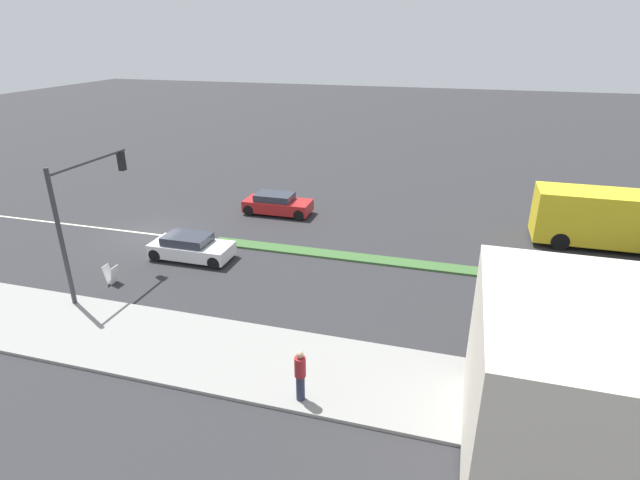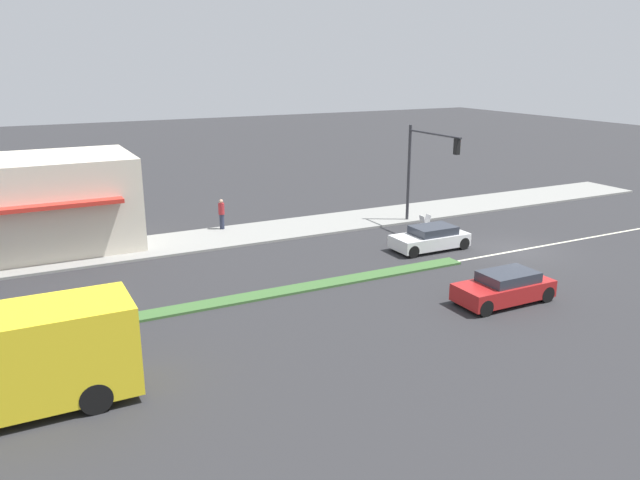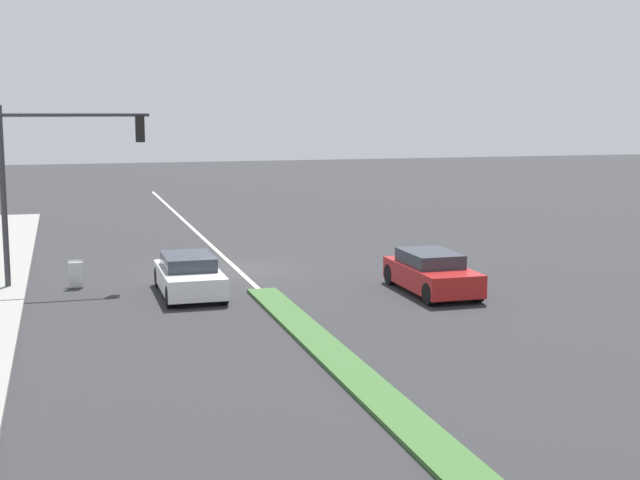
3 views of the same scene
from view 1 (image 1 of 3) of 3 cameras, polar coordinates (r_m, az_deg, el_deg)
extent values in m
plane|color=#2B2B2D|center=(24.18, 19.25, -3.77)|extent=(160.00, 160.00, 0.00)
cube|color=gray|center=(16.59, 22.12, -17.39)|extent=(4.00, 73.00, 0.12)
cube|color=beige|center=(28.90, -18.88, 0.68)|extent=(0.16, 60.00, 0.01)
cylinder|color=#333338|center=(21.57, -27.48, 0.10)|extent=(0.18, 0.18, 5.60)
cylinder|color=#333338|center=(22.43, -24.85, 8.15)|extent=(4.50, 0.12, 0.12)
cube|color=black|center=(24.00, -21.74, 8.38)|extent=(0.28, 0.24, 0.84)
sphere|color=red|center=(24.02, -22.09, 9.01)|extent=(0.18, 0.18, 0.18)
sphere|color=gold|center=(24.08, -21.99, 8.38)|extent=(0.18, 0.18, 0.18)
sphere|color=green|center=(24.14, -21.90, 7.77)|extent=(0.18, 0.18, 0.18)
cylinder|color=#282D42|center=(15.43, -2.25, -16.48)|extent=(0.26, 0.26, 0.85)
cylinder|color=maroon|center=(14.97, -2.29, -14.29)|extent=(0.34, 0.34, 0.64)
sphere|color=tan|center=(14.72, -2.32, -12.96)|extent=(0.22, 0.22, 0.22)
cube|color=silver|center=(23.87, -23.07, -3.60)|extent=(0.45, 0.21, 0.84)
cube|color=silver|center=(23.67, -22.46, -3.71)|extent=(0.45, 0.21, 0.84)
cube|color=yellow|center=(28.92, 28.24, 2.47)|extent=(2.40, 5.10, 2.60)
cylinder|color=black|center=(30.02, 25.17, 1.43)|extent=(0.28, 0.90, 0.90)
cylinder|color=black|center=(28.03, 25.73, -0.12)|extent=(0.28, 0.90, 0.90)
cube|color=silver|center=(25.02, -14.42, -1.03)|extent=(1.74, 3.94, 0.63)
cube|color=#2D333D|center=(24.91, -14.93, 0.11)|extent=(1.48, 2.17, 0.40)
cylinder|color=black|center=(24.99, -10.41, -1.13)|extent=(0.22, 0.63, 0.63)
cylinder|color=black|center=(23.76, -12.01, -2.57)|extent=(0.22, 0.63, 0.63)
cylinder|color=black|center=(26.46, -16.51, -0.34)|extent=(0.22, 0.63, 0.63)
cylinder|color=black|center=(25.30, -18.30, -1.66)|extent=(0.22, 0.63, 0.63)
cube|color=#AD1E1E|center=(30.32, -4.83, 3.94)|extent=(1.72, 4.02, 0.68)
cube|color=#2D333D|center=(30.22, -5.22, 4.93)|extent=(1.46, 2.21, 0.40)
cylinder|color=black|center=(30.56, -1.53, 3.79)|extent=(0.22, 0.65, 0.65)
cylinder|color=black|center=(29.20, -2.42, 2.85)|extent=(0.22, 0.65, 0.65)
cylinder|color=black|center=(31.61, -7.04, 4.28)|extent=(0.22, 0.65, 0.65)
cylinder|color=black|center=(30.30, -8.13, 3.39)|extent=(0.22, 0.65, 0.65)
camera|label=2|loc=(44.62, 26.28, 19.42)|focal=35.00mm
camera|label=3|loc=(22.10, 56.16, 0.36)|focal=50.00mm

